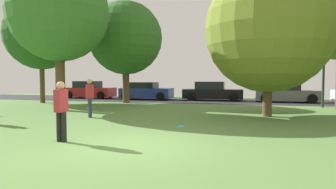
% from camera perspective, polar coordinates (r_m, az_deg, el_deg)
% --- Properties ---
extents(ground_plane, '(44.00, 44.00, 0.00)m').
position_cam_1_polar(ground_plane, '(7.52, -7.69, -9.92)').
color(ground_plane, '#5B8442').
extents(road_strip, '(44.00, 6.40, 0.01)m').
position_cam_1_polar(road_strip, '(23.01, 7.56, -1.13)').
color(road_strip, '#28282B').
rests_on(road_strip, ground_plane).
extents(maple_tree_far, '(5.21, 5.21, 7.80)m').
position_cam_1_polar(maple_tree_far, '(17.09, -20.26, 14.66)').
color(maple_tree_far, brown).
rests_on(maple_tree_far, ground_plane).
extents(oak_tree_left, '(4.92, 4.92, 7.24)m').
position_cam_1_polar(oak_tree_left, '(22.62, -23.21, 10.66)').
color(oak_tree_left, brown).
rests_on(oak_tree_left, ground_plane).
extents(maple_tree_near, '(5.59, 5.59, 6.66)m').
position_cam_1_polar(maple_tree_near, '(14.05, 18.77, 11.81)').
color(maple_tree_near, brown).
rests_on(maple_tree_near, ground_plane).
extents(oak_tree_right, '(5.07, 5.07, 7.03)m').
position_cam_1_polar(oak_tree_right, '(21.08, -8.16, 10.68)').
color(oak_tree_right, brown).
rests_on(oak_tree_right, ground_plane).
extents(person_thrower, '(0.39, 0.37, 1.66)m').
position_cam_1_polar(person_thrower, '(13.25, -14.82, -0.35)').
color(person_thrower, '#2D334C').
rests_on(person_thrower, ground_plane).
extents(person_bystander, '(0.30, 0.34, 1.61)m').
position_cam_1_polar(person_bystander, '(8.39, -19.87, -2.59)').
color(person_bystander, black).
rests_on(person_bystander, ground_plane).
extents(frisbee_disc, '(0.27, 0.27, 0.03)m').
position_cam_1_polar(frisbee_disc, '(10.42, 2.51, -6.17)').
color(frisbee_disc, '#2DB2E0').
rests_on(frisbee_disc, ground_plane).
extents(parked_car_red, '(4.22, 1.99, 1.46)m').
position_cam_1_polar(parked_car_red, '(26.42, -14.88, 0.78)').
color(parked_car_red, '#B21E1E').
rests_on(parked_car_red, ground_plane).
extents(parked_car_blue, '(4.09, 2.11, 1.39)m').
position_cam_1_polar(parked_car_blue, '(23.90, -4.23, 0.59)').
color(parked_car_blue, '#233893').
rests_on(parked_car_blue, ground_plane).
extents(parked_car_black, '(4.52, 2.07, 1.45)m').
position_cam_1_polar(parked_car_black, '(23.14, 8.54, 0.51)').
color(parked_car_black, black).
rests_on(parked_car_black, ground_plane).
extents(parked_car_grey, '(4.32, 1.99, 1.41)m').
position_cam_1_polar(parked_car_grey, '(22.85, 21.75, 0.25)').
color(parked_car_grey, slate).
rests_on(parked_car_grey, ground_plane).
extents(street_lamp_post, '(0.14, 0.14, 4.50)m').
position_cam_1_polar(street_lamp_post, '(19.50, 27.75, 4.39)').
color(street_lamp_post, '#2D2D33').
rests_on(street_lamp_post, ground_plane).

